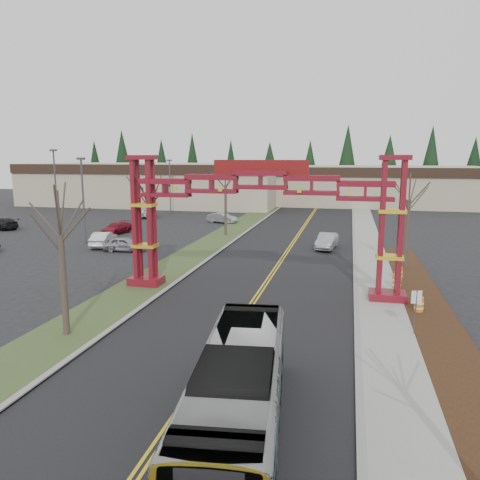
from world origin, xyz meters
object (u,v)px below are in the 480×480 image
(retail_building_west, at_px, (158,183))
(bare_tree_median_near, at_px, (60,236))
(transit_bus, at_px, (239,395))
(bare_tree_right_far, at_px, (409,201))
(barrel_mid, at_px, (397,282))
(retail_building_east, at_px, (375,185))
(light_pole_far, at_px, (170,183))
(parked_car_far_a, at_px, (222,218))
(barrel_north, at_px, (399,274))
(barrel_south, at_px, (419,305))
(parked_car_near_b, at_px, (104,239))
(light_pole_near, at_px, (83,195))
(parked_car_near_a, at_px, (125,244))
(silver_sedan, at_px, (327,241))
(gateway_arch, at_px, (260,202))
(street_sign, at_px, (416,304))
(parked_car_far_b, at_px, (148,212))
(light_pole_mid, at_px, (55,181))
(bare_tree_median_mid, at_px, (148,200))
(parked_car_mid_a, at_px, (116,228))
(bare_tree_median_far, at_px, (225,186))
(parked_car_far_c, at_px, (1,223))

(retail_building_west, height_order, bare_tree_median_near, retail_building_west)
(retail_building_west, distance_m, transit_bus, 77.10)
(bare_tree_right_far, xyz_separation_m, barrel_mid, (-1.21, -6.40, -4.91))
(retail_building_east, bearing_deg, light_pole_far, -143.48)
(retail_building_east, height_order, parked_car_far_a, retail_building_east)
(bare_tree_median_near, xyz_separation_m, bare_tree_right_far, (18.00, 18.63, 0.40))
(barrel_north, bearing_deg, barrel_south, -86.59)
(parked_car_near_b, distance_m, barrel_south, 31.06)
(light_pole_near, relative_size, barrel_north, 8.56)
(parked_car_near_a, bearing_deg, transit_bus, -152.09)
(silver_sedan, xyz_separation_m, bare_tree_median_near, (-11.53, -25.56, 4.29))
(gateway_arch, relative_size, bare_tree_right_far, 2.41)
(street_sign, xyz_separation_m, barrel_north, (0.26, 10.90, -1.17))
(street_sign, bearing_deg, parked_car_far_b, 128.84)
(bare_tree_right_far, distance_m, barrel_north, 6.34)
(transit_bus, distance_m, parked_car_near_a, 31.62)
(transit_bus, height_order, light_pole_near, light_pole_near)
(silver_sedan, relative_size, light_pole_mid, 0.46)
(transit_bus, xyz_separation_m, light_pole_far, (-23.82, 54.65, 3.31))
(bare_tree_median_mid, bearing_deg, parked_car_far_a, 95.68)
(retail_building_east, distance_m, light_pole_mid, 55.80)
(light_pole_mid, relative_size, barrel_south, 10.17)
(parked_car_mid_a, xyz_separation_m, barrel_mid, (29.37, -16.82, -0.13))
(barrel_mid, bearing_deg, bare_tree_median_mid, -173.39)
(retail_building_east, bearing_deg, bare_tree_median_far, -113.94)
(parked_car_far_c, xyz_separation_m, barrel_north, (45.14, -14.25, -0.21))
(parked_car_near_b, distance_m, street_sign, 32.34)
(light_pole_near, relative_size, light_pole_mid, 0.89)
(light_pole_mid, bearing_deg, bare_tree_median_far, -10.07)
(silver_sedan, bearing_deg, parked_car_near_a, -155.93)
(silver_sedan, height_order, light_pole_near, light_pole_near)
(parked_car_near_b, bearing_deg, parked_car_near_a, 139.51)
(bare_tree_median_mid, distance_m, light_pole_mid, 34.87)
(transit_bus, distance_m, light_pole_mid, 54.47)
(bare_tree_median_far, distance_m, light_pole_near, 15.12)
(parked_car_far_a, xyz_separation_m, street_sign, (19.89, -36.60, 0.99))
(gateway_arch, height_order, parked_car_far_a, gateway_arch)
(street_sign, bearing_deg, barrel_mid, 90.68)
(bare_tree_median_near, height_order, light_pole_far, light_pole_far)
(bare_tree_median_near, distance_m, light_pole_mid, 42.83)
(bare_tree_median_near, distance_m, bare_tree_median_mid, 10.31)
(retail_building_west, height_order, barrel_south, retail_building_west)
(parked_car_mid_a, relative_size, parked_car_far_b, 0.88)
(silver_sedan, distance_m, light_pole_near, 24.64)
(retail_building_east, bearing_deg, light_pole_mid, -139.49)
(barrel_mid, distance_m, barrel_north, 2.53)
(parked_car_far_c, relative_size, bare_tree_median_mid, 0.62)
(silver_sedan, xyz_separation_m, parked_car_far_b, (-26.80, 18.19, -0.03))
(silver_sedan, height_order, barrel_north, silver_sedan)
(barrel_north, bearing_deg, parked_car_near_b, 165.72)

